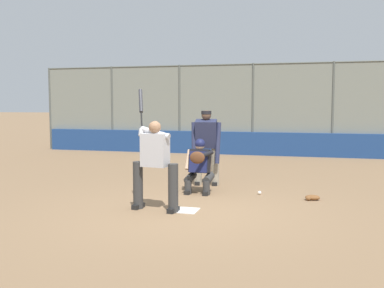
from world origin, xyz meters
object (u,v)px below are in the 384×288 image
object	(u,v)px
catcher_behind_plate	(199,165)
fielding_glove_on_dirt	(312,198)
baseball_loose	(260,193)
umpire_home	(206,145)
batter_at_plate	(155,162)

from	to	relation	value
catcher_behind_plate	fielding_glove_on_dirt	bearing A→B (deg)	177.68
catcher_behind_plate	baseball_loose	world-z (taller)	catcher_behind_plate
catcher_behind_plate	umpire_home	world-z (taller)	umpire_home
catcher_behind_plate	fielding_glove_on_dirt	world-z (taller)	catcher_behind_plate
umpire_home	baseball_loose	world-z (taller)	umpire_home
batter_at_plate	catcher_behind_plate	world-z (taller)	batter_at_plate
fielding_glove_on_dirt	baseball_loose	size ratio (longest dim) A/B	3.72
umpire_home	baseball_loose	distance (m)	1.70
umpire_home	fielding_glove_on_dirt	xyz separation A→B (m)	(-2.29, 1.01, -0.85)
umpire_home	baseball_loose	xyz separation A→B (m)	(-1.27, 0.74, -0.86)
fielding_glove_on_dirt	batter_at_plate	bearing A→B (deg)	30.46
catcher_behind_plate	batter_at_plate	bearing A→B (deg)	77.79
fielding_glove_on_dirt	baseball_loose	world-z (taller)	fielding_glove_on_dirt
batter_at_plate	umpire_home	world-z (taller)	batter_at_plate
umpire_home	baseball_loose	size ratio (longest dim) A/B	22.58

